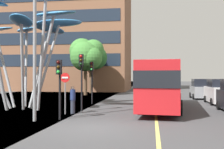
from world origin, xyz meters
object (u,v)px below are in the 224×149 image
(traffic_light_kerb_near, at_px, (59,76))
(red_bus, at_px, (162,83))
(traffic_light_island_mid, at_px, (92,73))
(car_parked_far, at_px, (219,92))
(no_entry_sign, at_px, (65,87))
(leaf_sculpture, at_px, (22,24))
(pedestrian, at_px, (73,100))
(street_lamp, at_px, (40,19))
(car_side_street, at_px, (201,89))
(traffic_light_kerb_far, at_px, (81,70))

(traffic_light_kerb_near, bearing_deg, red_bus, 45.23)
(red_bus, height_order, traffic_light_island_mid, traffic_light_island_mid)
(car_parked_far, relative_size, no_entry_sign, 1.71)
(red_bus, height_order, car_parked_far, red_bus)
(car_parked_far, height_order, no_entry_sign, no_entry_sign)
(traffic_light_island_mid, relative_size, car_parked_far, 0.82)
(red_bus, relative_size, leaf_sculpture, 1.16)
(pedestrian, bearing_deg, street_lamp, -105.30)
(red_bus, distance_m, no_entry_sign, 7.08)
(traffic_light_kerb_near, distance_m, pedestrian, 2.94)
(car_parked_far, xyz_separation_m, car_side_street, (-0.53, 5.57, -0.04))
(leaf_sculpture, bearing_deg, traffic_light_island_mid, 40.33)
(traffic_light_kerb_near, bearing_deg, no_entry_sign, 99.55)
(red_bus, bearing_deg, traffic_light_island_mid, 153.52)
(leaf_sculpture, relative_size, traffic_light_island_mid, 2.76)
(street_lamp, bearing_deg, no_entry_sign, 80.12)
(car_parked_far, bearing_deg, street_lamp, -136.40)
(car_parked_far, distance_m, no_entry_sign, 13.78)
(car_side_street, bearing_deg, pedestrian, -127.11)
(red_bus, bearing_deg, car_side_street, 66.47)
(red_bus, distance_m, street_lamp, 9.81)
(leaf_sculpture, distance_m, no_entry_sign, 6.77)
(no_entry_sign, bearing_deg, pedestrian, 44.59)
(street_lamp, bearing_deg, car_side_street, 56.39)
(car_side_street, height_order, street_lamp, street_lamp)
(leaf_sculpture, bearing_deg, traffic_light_kerb_far, -14.64)
(red_bus, distance_m, leaf_sculpture, 11.22)
(red_bus, distance_m, car_parked_far, 6.83)
(traffic_light_kerb_near, xyz_separation_m, car_parked_far, (10.69, 10.37, -1.37))
(leaf_sculpture, xyz_separation_m, traffic_light_kerb_far, (4.87, -1.27, -3.49))
(pedestrian, distance_m, no_entry_sign, 0.99)
(street_lamp, height_order, no_entry_sign, street_lamp)
(traffic_light_kerb_near, bearing_deg, traffic_light_kerb_far, 85.29)
(red_bus, bearing_deg, street_lamp, -135.84)
(traffic_light_kerb_near, distance_m, street_lamp, 3.22)
(red_bus, xyz_separation_m, car_side_street, (4.43, 10.17, -0.94))
(traffic_light_kerb_far, bearing_deg, car_side_street, 51.36)
(car_parked_far, distance_m, car_side_street, 5.59)
(pedestrian, bearing_deg, car_parked_far, 36.28)
(leaf_sculpture, height_order, pedestrian, leaf_sculpture)
(traffic_light_island_mid, bearing_deg, car_parked_far, 8.94)
(car_side_street, bearing_deg, car_parked_far, -84.53)
(leaf_sculpture, height_order, traffic_light_island_mid, leaf_sculpture)
(traffic_light_kerb_near, xyz_separation_m, car_side_street, (10.15, 15.94, -1.40))
(red_bus, xyz_separation_m, traffic_light_kerb_near, (-5.73, -5.77, 0.46))
(car_parked_far, distance_m, street_lamp, 16.53)
(red_bus, distance_m, car_side_street, 11.13)
(red_bus, relative_size, pedestrian, 6.59)
(traffic_light_kerb_near, relative_size, car_parked_far, 0.74)
(leaf_sculpture, height_order, no_entry_sign, leaf_sculpture)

